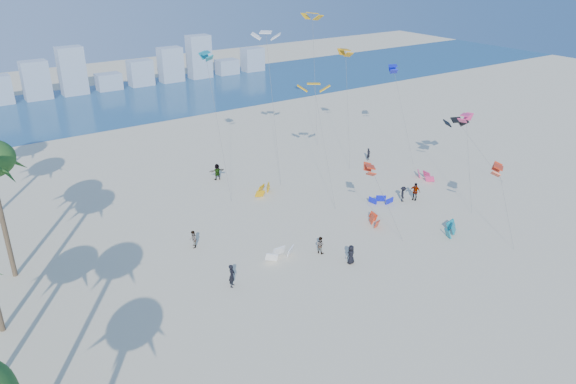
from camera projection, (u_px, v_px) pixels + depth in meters
ground at (386, 345)px, 36.40m from camera, size 220.00×220.00×0.00m
ocean at (83, 107)px, 90.87m from camera, size 220.00×220.00×0.00m
kitesurfer_near at (232, 276)px, 42.39m from camera, size 0.81×0.82×1.91m
kitesurfer_mid at (320, 245)px, 47.15m from camera, size 0.83×0.92×1.55m
kitesurfers_far at (308, 194)px, 56.59m from camera, size 28.10×23.28×1.91m
grounded_kites at (360, 210)px, 54.32m from camera, size 25.49×20.08×0.90m
flying_kites at (354, 73)px, 59.57m from camera, size 27.94×38.63×16.98m
distant_skyline at (58, 79)px, 96.58m from camera, size 85.00×3.00×8.40m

